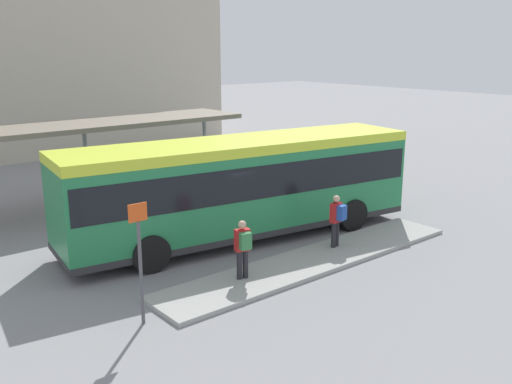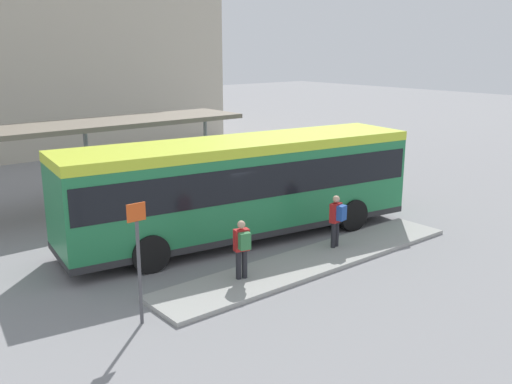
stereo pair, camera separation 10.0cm
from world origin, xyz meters
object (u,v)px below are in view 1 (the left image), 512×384
at_px(city_bus, 242,182).
at_px(potted_planter_near_shelter, 116,206).
at_px(pedestrian_companion, 243,246).
at_px(bicycle_yellow, 313,170).
at_px(pedestrian_waiting, 337,218).
at_px(bicycle_white, 296,168).
at_px(platform_sign, 140,258).
at_px(bicycle_green, 289,165).
at_px(bicycle_red, 320,174).

height_order(city_bus, potted_planter_near_shelter, city_bus).
distance_m(pedestrian_companion, bicycle_yellow, 12.79).
bearing_deg(city_bus, potted_planter_near_shelter, 126.99).
height_order(pedestrian_waiting, bicycle_white, pedestrian_waiting).
height_order(pedestrian_companion, bicycle_yellow, pedestrian_companion).
height_order(pedestrian_waiting, platform_sign, platform_sign).
xyz_separation_m(potted_planter_near_shelter, platform_sign, (-3.04, -7.45, 0.99)).
xyz_separation_m(pedestrian_companion, bicycle_yellow, (10.25, 7.61, -0.66)).
height_order(bicycle_yellow, bicycle_white, bicycle_yellow).
bearing_deg(city_bus, bicycle_yellow, 39.16).
bearing_deg(bicycle_green, bicycle_yellow, -175.33).
distance_m(pedestrian_waiting, platform_sign, 6.85).
bearing_deg(bicycle_green, potted_planter_near_shelter, 103.11).
bearing_deg(bicycle_white, bicycle_green, -9.46).
relative_size(pedestrian_waiting, bicycle_white, 1.02).
height_order(pedestrian_waiting, bicycle_green, pedestrian_waiting).
distance_m(potted_planter_near_shelter, platform_sign, 8.11).
distance_m(bicycle_red, bicycle_white, 1.55).
bearing_deg(city_bus, pedestrian_waiting, -53.52).
relative_size(city_bus, platform_sign, 4.22).
distance_m(city_bus, platform_sign, 6.24).
xyz_separation_m(pedestrian_waiting, bicycle_white, (6.21, 8.27, -0.70)).
bearing_deg(bicycle_red, bicycle_green, -14.38).
bearing_deg(potted_planter_near_shelter, bicycle_green, 11.25).
bearing_deg(bicycle_white, bicycle_red, -169.47).
bearing_deg(pedestrian_waiting, pedestrian_companion, 80.08).
distance_m(city_bus, pedestrian_companion, 3.73).
bearing_deg(bicycle_yellow, bicycle_green, -177.78).
distance_m(bicycle_red, bicycle_green, 2.33).
bearing_deg(platform_sign, bicycle_green, 35.51).
distance_m(city_bus, bicycle_green, 10.25).
bearing_deg(pedestrian_waiting, bicycle_green, -47.36).
xyz_separation_m(bicycle_yellow, platform_sign, (-13.37, -7.94, 1.19)).
relative_size(bicycle_red, platform_sign, 0.59).
height_order(pedestrian_waiting, bicycle_red, pedestrian_waiting).
relative_size(pedestrian_companion, platform_sign, 0.57).
bearing_deg(pedestrian_waiting, bicycle_yellow, -52.91).
distance_m(bicycle_yellow, bicycle_white, 0.85).
bearing_deg(pedestrian_waiting, platform_sign, 81.97).
height_order(bicycle_red, bicycle_white, bicycle_red).
bearing_deg(bicycle_red, pedestrian_waiting, 128.58).
relative_size(city_bus, pedestrian_waiting, 7.35).
relative_size(pedestrian_waiting, bicycle_red, 0.98).
bearing_deg(bicycle_white, bicycle_yellow, -146.78).
bearing_deg(bicycle_red, bicycle_yellow, -30.59).
xyz_separation_m(city_bus, pedestrian_waiting, (1.46, -2.74, -0.83)).
bearing_deg(bicycle_yellow, potted_planter_near_shelter, -87.85).
bearing_deg(platform_sign, city_bus, 30.69).
bearing_deg(potted_planter_near_shelter, bicycle_white, 7.23).
bearing_deg(pedestrian_companion, platform_sign, 109.59).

